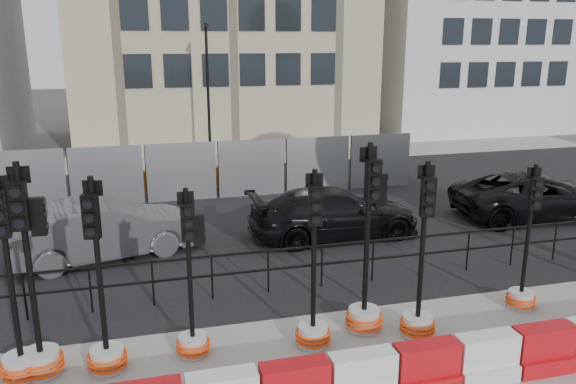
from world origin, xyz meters
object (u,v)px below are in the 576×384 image
object	(u,v)px
traffic_signal_a	(18,339)
traffic_signal_d	(192,317)
traffic_signal_h	(523,280)
car_c	(334,213)

from	to	relation	value
traffic_signal_a	traffic_signal_d	world-z (taller)	traffic_signal_a
traffic_signal_d	traffic_signal_h	world-z (taller)	traffic_signal_h
traffic_signal_d	car_c	world-z (taller)	traffic_signal_d
traffic_signal_a	car_c	size ratio (longest dim) A/B	0.72
traffic_signal_d	car_c	size ratio (longest dim) A/B	0.63
traffic_signal_a	traffic_signal_d	size ratio (longest dim) A/B	1.15
traffic_signal_a	traffic_signal_d	distance (m)	2.73
traffic_signal_d	traffic_signal_a	bearing A→B (deg)	177.48
traffic_signal_a	traffic_signal_h	distance (m)	9.33
traffic_signal_a	car_c	world-z (taller)	traffic_signal_a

